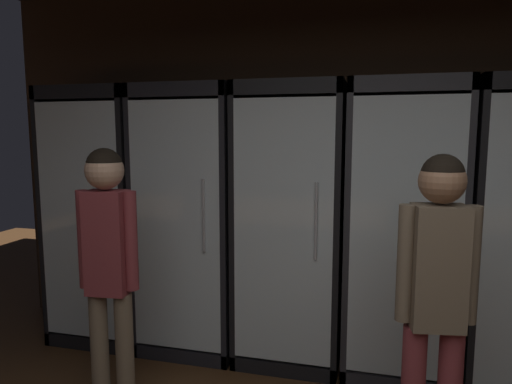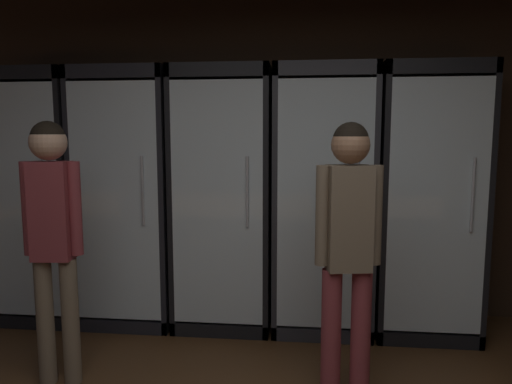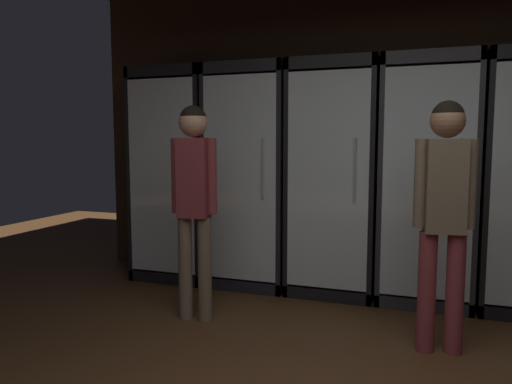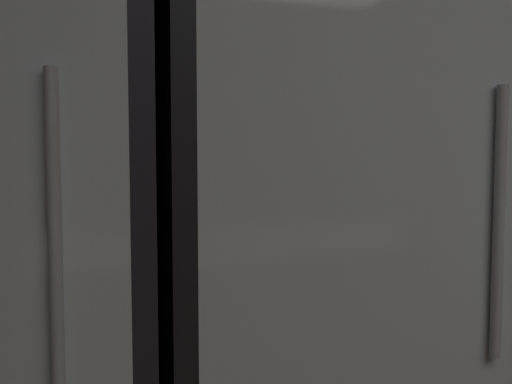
% 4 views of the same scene
% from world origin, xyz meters
% --- Properties ---
extents(wall_back, '(6.00, 0.06, 2.80)m').
position_xyz_m(wall_back, '(0.00, 3.03, 1.40)').
color(wall_back, '#382619').
rests_on(wall_back, ground).
extents(cooler_far_left, '(0.74, 0.66, 2.00)m').
position_xyz_m(cooler_far_left, '(-2.04, 2.71, 0.97)').
color(cooler_far_left, black).
rests_on(cooler_far_left, ground).
extents(cooler_left, '(0.74, 0.66, 2.00)m').
position_xyz_m(cooler_left, '(-1.28, 2.71, 0.98)').
color(cooler_left, black).
rests_on(cooler_left, ground).
extents(cooler_center, '(0.74, 0.66, 2.00)m').
position_xyz_m(cooler_center, '(-0.52, 2.71, 0.98)').
color(cooler_center, black).
rests_on(cooler_center, ground).
extents(cooler_right, '(0.74, 0.66, 2.00)m').
position_xyz_m(cooler_right, '(0.24, 2.71, 0.98)').
color(cooler_right, '#2B2B30').
rests_on(cooler_right, ground).
extents(shopper_near, '(0.36, 0.21, 1.57)m').
position_xyz_m(shopper_near, '(0.34, 1.65, 0.95)').
color(shopper_near, brown).
rests_on(shopper_near, ground).
extents(shopper_far, '(0.35, 0.21, 1.58)m').
position_xyz_m(shopper_far, '(-1.36, 1.65, 0.99)').
color(shopper_far, '#72604C').
rests_on(shopper_far, ground).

